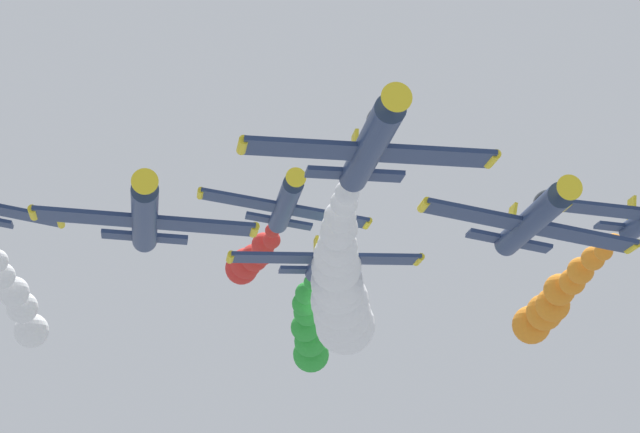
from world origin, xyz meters
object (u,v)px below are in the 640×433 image
(airplane_left_inner, at_px, (533,220))
(airplane_left_outer, at_px, (327,253))
(airplane_right_inner, at_px, (145,215))
(airplane_high_slot, at_px, (286,203))
(airplane_lead, at_px, (371,144))

(airplane_left_inner, relative_size, airplane_left_outer, 1.00)
(airplane_right_inner, height_order, airplane_high_slot, airplane_high_slot)
(airplane_right_inner, height_order, airplane_left_outer, airplane_left_outer)
(airplane_right_inner, relative_size, airplane_left_outer, 1.00)
(airplane_high_slot, bearing_deg, airplane_right_inner, 66.01)
(airplane_right_inner, relative_size, airplane_high_slot, 1.00)
(airplane_high_slot, bearing_deg, airplane_left_outer, 99.56)
(airplane_left_inner, xyz_separation_m, airplane_high_slot, (8.91, -17.17, 4.75))
(airplane_lead, height_order, airplane_high_slot, airplane_high_slot)
(airplane_lead, xyz_separation_m, airplane_left_inner, (-8.24, -8.61, -0.52))
(airplane_left_inner, xyz_separation_m, airplane_right_inner, (16.33, -0.51, -0.14))
(airplane_left_inner, bearing_deg, airplane_high_slot, -62.56)
(airplane_left_outer, bearing_deg, airplane_high_slot, -80.44)
(airplane_lead, relative_size, airplane_right_inner, 1.00)
(airplane_left_inner, height_order, airplane_right_inner, airplane_left_inner)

